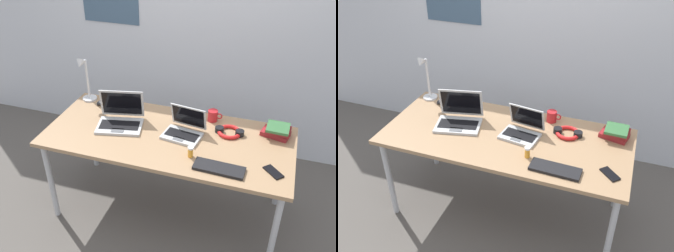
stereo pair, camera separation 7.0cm
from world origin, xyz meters
TOP-DOWN VIEW (x-y plane):
  - ground_plane at (0.00, 0.00)m, footprint 12.00×12.00m
  - wall_back at (-0.00, 1.10)m, footprint 6.00×0.13m
  - desk at (0.00, 0.00)m, footprint 1.80×0.80m
  - desk_lamp at (-0.80, 0.28)m, footprint 0.12×0.18m
  - laptop_far_corner at (0.11, 0.04)m, footprint 0.30×0.27m
  - laptop_near_mouse at (-0.39, 0.03)m, footprint 0.38×0.33m
  - external_keyboard at (0.43, -0.27)m, footprint 0.33×0.13m
  - computer_mouse at (-0.67, 0.26)m, footprint 0.09×0.11m
  - cell_phone at (0.77, -0.19)m, footprint 0.14×0.14m
  - headphones at (0.42, 0.16)m, footprint 0.21×0.18m
  - pill_bottle at (0.22, -0.19)m, footprint 0.04×0.04m
  - book_stack at (0.75, 0.24)m, footprint 0.22×0.18m
  - coffee_mug at (0.27, 0.30)m, footprint 0.11×0.08m

SIDE VIEW (x-z plane):
  - ground_plane at x=0.00m, z-range 0.00..0.00m
  - desk at x=0.00m, z-range 0.31..1.05m
  - cell_phone at x=0.77m, z-range 0.74..0.75m
  - external_keyboard at x=0.43m, z-range 0.74..0.76m
  - headphones at x=0.42m, z-range 0.74..0.78m
  - computer_mouse at x=-0.67m, z-range 0.74..0.77m
  - pill_bottle at x=0.22m, z-range 0.74..0.82m
  - laptop_far_corner at x=0.11m, z-range 0.68..0.88m
  - book_stack at x=0.75m, z-range 0.74..0.83m
  - coffee_mug at x=0.27m, z-range 0.74..0.83m
  - laptop_near_mouse at x=-0.39m, z-range 0.67..0.91m
  - desk_lamp at x=-0.80m, z-range 0.74..1.14m
  - wall_back at x=0.00m, z-range 0.00..2.60m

